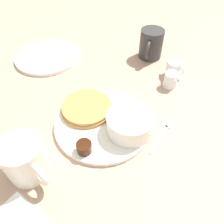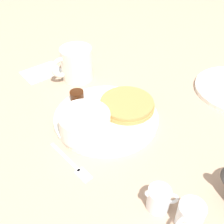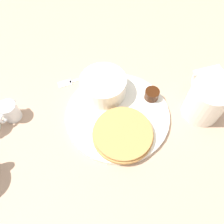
{
  "view_description": "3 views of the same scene",
  "coord_description": "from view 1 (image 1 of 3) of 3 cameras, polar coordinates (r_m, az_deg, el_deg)",
  "views": [
    {
      "loc": [
        0.21,
        -0.31,
        0.44
      ],
      "look_at": [
        0.02,
        0.02,
        0.04
      ],
      "focal_mm": 35.0,
      "sensor_mm": 36.0,
      "label": 1
    },
    {
      "loc": [
        0.35,
        0.38,
        0.46
      ],
      "look_at": [
        -0.0,
        0.02,
        0.03
      ],
      "focal_mm": 45.0,
      "sensor_mm": 36.0,
      "label": 2
    },
    {
      "loc": [
        -0.25,
        0.12,
        0.47
      ],
      "look_at": [
        -0.0,
        0.01,
        0.03
      ],
      "focal_mm": 35.0,
      "sensor_mm": 36.0,
      "label": 3
    }
  ],
  "objects": [
    {
      "name": "fork",
      "position": [
        0.58,
        13.44,
        -4.64
      ],
      "size": [
        0.02,
        0.13,
        0.0
      ],
      "color": "silver",
      "rests_on": "ground_plane"
    },
    {
      "name": "far_plate",
      "position": [
        0.85,
        -16.47,
        13.75
      ],
      "size": [
        0.23,
        0.23,
        0.01
      ],
      "color": "white",
      "rests_on": "ground_plane"
    },
    {
      "name": "second_mug",
      "position": [
        0.81,
        10.14,
        17.05
      ],
      "size": [
        0.08,
        0.12,
        0.1
      ],
      "color": "#333333",
      "rests_on": "ground_plane"
    },
    {
      "name": "creamer_pitcher_near",
      "position": [
        0.7,
        15.06,
        8.18
      ],
      "size": [
        0.05,
        0.05,
        0.05
      ],
      "color": "white",
      "rests_on": "ground_plane"
    },
    {
      "name": "pancake_stack",
      "position": [
        0.59,
        -6.62,
        1.14
      ],
      "size": [
        0.14,
        0.14,
        0.02
      ],
      "color": "#B78447",
      "rests_on": "plate"
    },
    {
      "name": "coffee_mug",
      "position": [
        0.49,
        -21.6,
        -11.47
      ],
      "size": [
        0.12,
        0.09,
        0.09
      ],
      "color": "silver",
      "rests_on": "ground_plane"
    },
    {
      "name": "syrup_cup",
      "position": [
        0.51,
        -7.28,
        -9.13
      ],
      "size": [
        0.04,
        0.04,
        0.03
      ],
      "color": "#38190A",
      "rests_on": "plate"
    },
    {
      "name": "bowl",
      "position": [
        0.53,
        4.64,
        -2.83
      ],
      "size": [
        0.11,
        0.11,
        0.05
      ],
      "color": "white",
      "rests_on": "plate"
    },
    {
      "name": "creamer_pitcher_far",
      "position": [
        0.75,
        15.73,
        10.83
      ],
      "size": [
        0.07,
        0.05,
        0.05
      ],
      "color": "white",
      "rests_on": "ground_plane"
    },
    {
      "name": "butter_ramekin",
      "position": [
        0.53,
        6.34,
        -5.51
      ],
      "size": [
        0.04,
        0.04,
        0.04
      ],
      "color": "white",
      "rests_on": "plate"
    },
    {
      "name": "plate",
      "position": [
        0.57,
        -2.34,
        -2.77
      ],
      "size": [
        0.25,
        0.25,
        0.01
      ],
      "color": "white",
      "rests_on": "ground_plane"
    },
    {
      "name": "ground_plane",
      "position": [
        0.58,
        -2.32,
        -3.16
      ],
      "size": [
        4.0,
        4.0,
        0.0
      ],
      "primitive_type": "plane",
      "color": "tan"
    }
  ]
}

